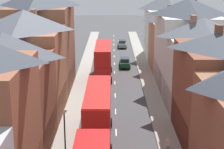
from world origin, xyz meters
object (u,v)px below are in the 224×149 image
object	(u,v)px
car_near_silver	(124,62)
car_mid_black	(100,95)
double_decker_bus_lead	(102,60)
car_parked_left_a	(121,44)
double_decker_bus_far_approaching	(97,114)
street_lamp	(64,138)
pedestrian_mid_right	(167,145)

from	to	relation	value
car_near_silver	car_mid_black	bearing A→B (deg)	-101.31
double_decker_bus_lead	car_parked_left_a	bearing A→B (deg)	81.52
car_parked_left_a	double_decker_bus_lead	bearing A→B (deg)	-98.48
double_decker_bus_far_approaching	car_parked_left_a	world-z (taller)	double_decker_bus_far_approaching
double_decker_bus_lead	double_decker_bus_far_approaching	xyz separation A→B (m)	(0.00, -22.62, 0.00)
double_decker_bus_lead	street_lamp	bearing A→B (deg)	-94.81
double_decker_bus_lead	double_decker_bus_far_approaching	size ratio (longest dim) A/B	1.00
car_mid_black	double_decker_bus_far_approaching	bearing A→B (deg)	-90.05
car_near_silver	car_mid_black	world-z (taller)	car_mid_black
car_near_silver	street_lamp	distance (m)	36.44
pedestrian_mid_right	double_decker_bus_far_approaching	bearing A→B (deg)	154.51
car_near_silver	street_lamp	bearing A→B (deg)	-99.58
double_decker_bus_lead	double_decker_bus_far_approaching	bearing A→B (deg)	-90.00
double_decker_bus_lead	pedestrian_mid_right	world-z (taller)	double_decker_bus_lead
double_decker_bus_lead	pedestrian_mid_right	bearing A→B (deg)	-75.82
pedestrian_mid_right	street_lamp	distance (m)	9.77
double_decker_bus_far_approaching	street_lamp	world-z (taller)	street_lamp
car_near_silver	car_mid_black	distance (m)	18.36
double_decker_bus_lead	car_mid_black	xyz separation A→B (m)	(0.01, -11.13, -1.96)
street_lamp	double_decker_bus_lead	bearing A→B (deg)	85.19
car_parked_left_a	car_near_silver	bearing A→B (deg)	-90.00
double_decker_bus_lead	car_parked_left_a	xyz separation A→B (m)	(3.61, 24.20, -1.96)
double_decker_bus_lead	car_parked_left_a	world-z (taller)	double_decker_bus_lead
car_near_silver	car_parked_left_a	xyz separation A→B (m)	(0.00, 17.33, 0.01)
double_decker_bus_far_approaching	street_lamp	bearing A→B (deg)	-111.00
street_lamp	car_mid_black	bearing A→B (deg)	82.18
double_decker_bus_lead	double_decker_bus_far_approaching	world-z (taller)	same
car_near_silver	pedestrian_mid_right	size ratio (longest dim) A/B	2.75
double_decker_bus_lead	pedestrian_mid_right	distance (m)	26.59
pedestrian_mid_right	car_near_silver	bearing A→B (deg)	95.07
car_parked_left_a	car_mid_black	xyz separation A→B (m)	(-3.60, -35.33, -0.00)
car_mid_black	street_lamp	distance (m)	18.17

